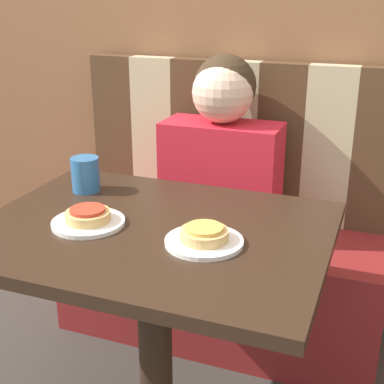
{
  "coord_description": "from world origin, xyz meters",
  "views": [
    {
      "loc": [
        0.57,
        -1.2,
        1.33
      ],
      "look_at": [
        0.0,
        0.31,
        0.73
      ],
      "focal_mm": 50.0,
      "sensor_mm": 36.0,
      "label": 1
    }
  ],
  "objects": [
    {
      "name": "booth_seat",
      "position": [
        0.0,
        0.61,
        0.23
      ],
      "size": [
        1.26,
        0.46,
        0.47
      ],
      "color": "maroon",
      "rests_on": "ground_plane"
    },
    {
      "name": "pizza_right",
      "position": [
        0.17,
        -0.05,
        0.76
      ],
      "size": [
        0.12,
        0.12,
        0.04
      ],
      "color": "tan",
      "rests_on": "plate_right"
    },
    {
      "name": "plate_left",
      "position": [
        -0.17,
        -0.05,
        0.74
      ],
      "size": [
        0.2,
        0.2,
        0.01
      ],
      "color": "white",
      "rests_on": "dining_table"
    },
    {
      "name": "drinking_cup",
      "position": [
        -0.31,
        0.18,
        0.79
      ],
      "size": [
        0.09,
        0.09,
        0.11
      ],
      "color": "#2D669E",
      "rests_on": "dining_table"
    },
    {
      "name": "plate_right",
      "position": [
        0.17,
        -0.05,
        0.74
      ],
      "size": [
        0.2,
        0.2,
        0.01
      ],
      "color": "white",
      "rests_on": "dining_table"
    },
    {
      "name": "wall_back",
      "position": [
        0.0,
        0.9,
        1.3
      ],
      "size": [
        7.0,
        0.05,
        2.6
      ],
      "color": "brown",
      "rests_on": "ground_plane"
    },
    {
      "name": "pizza_left",
      "position": [
        -0.17,
        -0.05,
        0.76
      ],
      "size": [
        0.12,
        0.12,
        0.04
      ],
      "color": "tan",
      "rests_on": "plate_left"
    },
    {
      "name": "booth_backrest",
      "position": [
        -0.0,
        0.81,
        0.78
      ],
      "size": [
        1.26,
        0.07,
        0.62
      ],
      "color": "#4C331E",
      "rests_on": "booth_seat"
    },
    {
      "name": "person",
      "position": [
        0.0,
        0.62,
        0.8
      ],
      "size": [
        0.43,
        0.25,
        0.66
      ],
      "color": "red",
      "rests_on": "booth_seat"
    },
    {
      "name": "dining_table",
      "position": [
        0.0,
        0.0,
        0.64
      ],
      "size": [
        0.95,
        0.73,
        0.74
      ],
      "color": "black",
      "rests_on": "ground_plane"
    }
  ]
}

